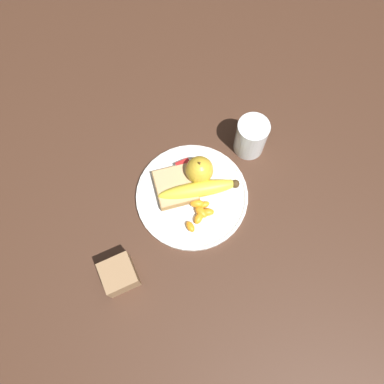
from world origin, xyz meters
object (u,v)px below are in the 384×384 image
(condiment_caddy, at_px, (119,275))
(juice_glass, at_px, (251,138))
(banana, at_px, (199,190))
(jam_packet, at_px, (185,169))
(plate, at_px, (192,195))
(bread_slice, at_px, (176,186))
(apple, at_px, (199,170))
(fork, at_px, (196,198))

(condiment_caddy, bearing_deg, juice_glass, 112.72)
(banana, xyz_separation_m, jam_packet, (-0.07, -0.01, -0.01))
(juice_glass, relative_size, condiment_caddy, 1.46)
(plate, height_order, jam_packet, jam_packet)
(bread_slice, relative_size, jam_packet, 2.65)
(plate, relative_size, juice_glass, 2.64)
(juice_glass, height_order, apple, juice_glass)
(apple, distance_m, fork, 0.07)
(banana, bearing_deg, jam_packet, -173.99)
(fork, relative_size, condiment_caddy, 1.92)
(banana, bearing_deg, apple, 154.99)
(fork, height_order, condiment_caddy, condiment_caddy)
(jam_packet, bearing_deg, banana, 6.01)
(apple, height_order, banana, apple)
(plate, relative_size, fork, 2.01)
(plate, height_order, banana, banana)
(bread_slice, height_order, jam_packet, same)
(apple, distance_m, banana, 0.05)
(fork, bearing_deg, jam_packet, -52.61)
(banana, height_order, condiment_caddy, condiment_caddy)
(juice_glass, height_order, bread_slice, juice_glass)
(plate, bearing_deg, condiment_caddy, -64.12)
(banana, bearing_deg, fork, -54.54)
(bread_slice, distance_m, fork, 0.06)
(fork, bearing_deg, apple, -80.84)
(apple, relative_size, jam_packet, 1.77)
(fork, relative_size, jam_packet, 3.15)
(fork, bearing_deg, condiment_caddy, 64.45)
(jam_packet, xyz_separation_m, condiment_caddy, (0.18, -0.24, 0.01))
(plate, bearing_deg, banana, 82.57)
(apple, relative_size, banana, 0.39)
(banana, relative_size, jam_packet, 4.57)
(jam_packet, bearing_deg, juice_glass, 89.81)
(banana, relative_size, bread_slice, 1.72)
(jam_packet, bearing_deg, fork, -4.04)
(bread_slice, distance_m, jam_packet, 0.05)
(bread_slice, bearing_deg, banana, 52.87)
(apple, xyz_separation_m, bread_slice, (0.01, -0.07, -0.02))
(condiment_caddy, bearing_deg, fork, 113.02)
(bread_slice, bearing_deg, condiment_caddy, -54.16)
(banana, bearing_deg, juice_glass, 111.25)
(fork, distance_m, jam_packet, 0.08)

